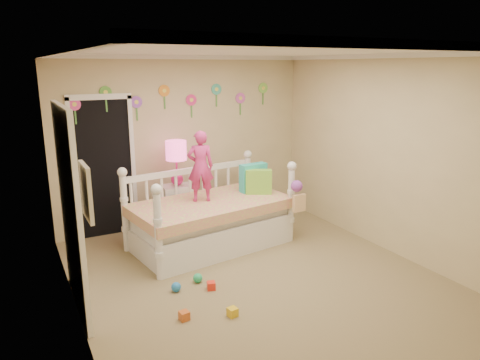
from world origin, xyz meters
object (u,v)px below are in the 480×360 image
child (200,166)px  table_lamp (176,156)px  daybed (210,205)px  nightstand (178,209)px

child → table_lamp: child is taller
daybed → child: child is taller
daybed → nightstand: size_ratio=2.99×
table_lamp → daybed: bearing=-73.9°
daybed → nightstand: (-0.21, 0.72, -0.23)m
nightstand → table_lamp: table_lamp is taller
child → nightstand: size_ratio=1.34×
nightstand → table_lamp: (0.00, 0.00, 0.81)m
child → nightstand: child is taller
child → table_lamp: (-0.10, 0.67, 0.03)m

